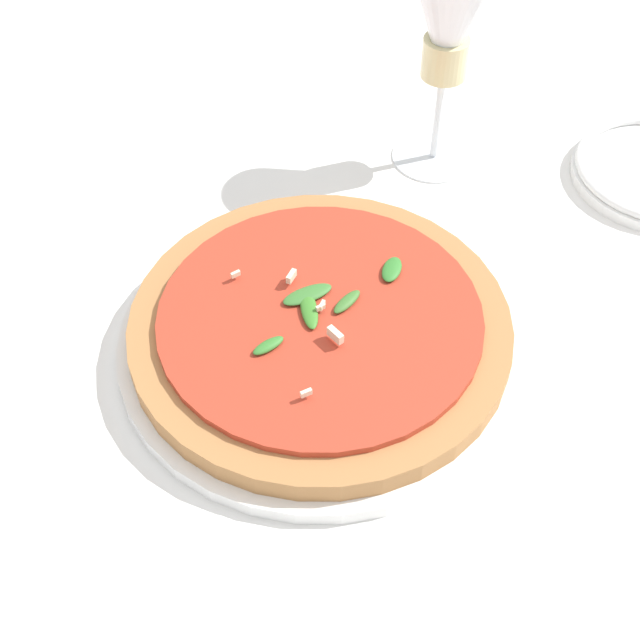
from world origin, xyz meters
TOP-DOWN VIEW (x-y plane):
  - ground_plane at (0.00, 0.00)m, footprint 6.00×6.00m
  - pizza_arugula_main at (0.03, 0.01)m, footprint 0.30×0.30m
  - wine_glass at (-0.19, 0.13)m, footprint 0.08×0.08m

SIDE VIEW (x-z plane):
  - ground_plane at x=0.00m, z-range 0.00..0.00m
  - pizza_arugula_main at x=0.03m, z-range -0.01..0.04m
  - wine_glass at x=-0.19m, z-range 0.03..0.22m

